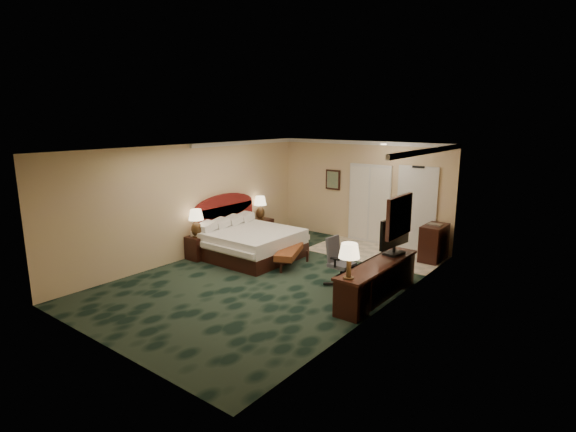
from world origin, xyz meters
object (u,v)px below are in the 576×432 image
Objects in this scene: nightstand_far at (263,229)px; lamp_near at (196,223)px; bed at (250,244)px; desk at (377,281)px; tv at (395,236)px; nightstand_near at (198,247)px; lamp_far at (260,208)px; bed_bench at (289,257)px; desk_chair at (342,263)px; minibar at (434,243)px.

lamp_near reaches higher than nightstand_far.
bed is 0.87× the size of desk.
tv is at bearing 89.89° from desk.
lamp_far is at bearing 90.98° from nightstand_near.
tv reaches higher than desk.
nightstand_far is at bearing 120.77° from bed_bench.
desk is at bearing -4.48° from desk_chair.
nightstand_near is at bearing -167.68° from desk_chair.
tv reaches higher than desk_chair.
bed is 1.14m from bed_bench.
lamp_far reaches higher than minibar.
desk is (2.44, -0.50, 0.14)m from bed_bench.
lamp_near reaches higher than bed_bench.
nightstand_far is (-0.00, 2.34, -0.00)m from nightstand_near.
nightstand_near is 2.23m from bed_bench.
minibar reaches higher than bed_bench.
minibar is (0.85, 2.75, -0.06)m from desk_chair.
desk is (4.48, 0.39, 0.07)m from nightstand_near.
tv reaches higher than nightstand_near.
lamp_far is (-0.94, 1.45, 0.53)m from bed.
tv is at bearing 13.22° from nightstand_near.
desk_chair is (-0.84, 0.13, 0.15)m from desk.
nightstand_near is 0.58× the size of tv.
nightstand_far is at bearing -168.23° from minibar.
desk_chair is 2.88m from minibar.
lamp_far is at bearing -167.79° from minibar.
lamp_near reaches higher than minibar.
lamp_far is 0.65× the size of desk_chair.
nightstand_near is at bearing -89.02° from lamp_far.
nightstand_far is at bearing 171.28° from tv.
minibar is at bearing 36.10° from nightstand_near.
tv is at bearing 13.95° from lamp_near.
nightstand_near is 0.23× the size of desk.
nightstand_far is 0.84× the size of lamp_far.
desk_chair reaches higher than bed_bench.
nightstand_near is 4.67m from tv.
lamp_near is 3.68m from desk_chair.
lamp_far is at bearing 158.48° from desk_chair.
desk_chair is (2.74, -0.32, 0.16)m from bed.
nightstand_far is 4.89m from desk.
desk is 2.43× the size of desk_chair.
tv is 0.96× the size of desk_chair.
nightstand_far is 2.50m from bed_bench.
desk_chair is at bearing -107.07° from minibar.
nightstand_far is 0.57× the size of tv.
lamp_far is 4.10m from desk_chair.
tv is at bearing -15.32° from lamp_far.
desk_chair is (3.64, -1.82, 0.22)m from nightstand_far.
bed reaches higher than bed_bench.
lamp_far is 0.54× the size of bed_bench.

